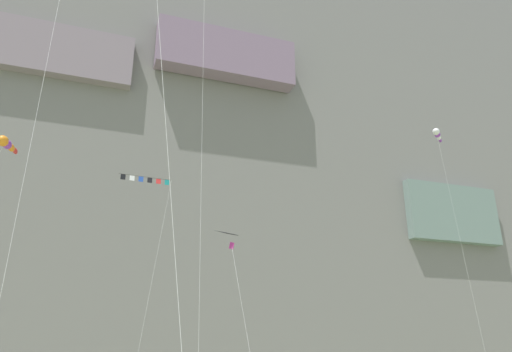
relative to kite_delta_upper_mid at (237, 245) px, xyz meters
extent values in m
cube|color=slate|center=(3.36, 32.01, 28.40)|extent=(180.00, 29.53, 76.71)
cube|color=gray|center=(-16.01, 17.53, 22.88)|extent=(17.54, 3.10, 6.00)
cube|color=slate|center=(3.36, 15.99, 26.05)|extent=(16.59, 2.18, 6.03)
cube|color=slate|center=(34.07, 17.20, 9.59)|extent=(13.67, 2.17, 7.52)
pyramid|color=black|center=(0.02, 0.03, 0.14)|extent=(2.00, 1.74, 0.35)
cube|color=#CC3399|center=(-0.22, 0.51, 0.04)|extent=(0.27, 0.47, 0.54)
cylinder|color=silver|center=(-0.20, -2.33, -4.90)|extent=(0.05, 5.69, 9.89)
cylinder|color=silver|center=(-12.26, -9.59, 2.69)|extent=(0.58, 7.12, 25.06)
cylinder|color=silver|center=(-4.10, -6.49, 3.57)|extent=(0.55, 5.22, 26.83)
ellipsoid|color=orange|center=(-16.13, 4.85, 7.37)|extent=(0.88, 1.05, 0.89)
ellipsoid|color=purple|center=(-16.01, 5.87, 7.53)|extent=(0.73, 1.01, 0.76)
ellipsoid|color=orange|center=(-15.88, 6.90, 7.70)|extent=(0.59, 0.97, 0.62)
ellipsoid|color=red|center=(-15.76, 7.92, 7.87)|extent=(0.45, 0.93, 0.48)
ellipsoid|color=white|center=(22.80, 5.16, 14.29)|extent=(1.07, 1.06, 0.73)
ellipsoid|color=purple|center=(23.49, 5.79, 14.33)|extent=(0.98, 0.96, 0.61)
ellipsoid|color=white|center=(24.19, 6.42, 14.37)|extent=(0.88, 0.86, 0.48)
ellipsoid|color=purple|center=(24.88, 7.04, 14.41)|extent=(0.79, 0.76, 0.35)
cylinder|color=silver|center=(22.64, 3.80, 2.14)|extent=(0.75, 3.12, 23.97)
cylinder|color=black|center=(-5.59, 8.67, 7.16)|extent=(4.46, 0.28, 0.02)
cube|color=teal|center=(-3.73, 8.78, 6.91)|extent=(0.41, 0.08, 0.45)
cube|color=red|center=(-4.47, 8.73, 6.91)|extent=(0.41, 0.09, 0.45)
cube|color=black|center=(-5.22, 8.69, 6.91)|extent=(0.41, 0.07, 0.45)
cube|color=blue|center=(-5.96, 8.64, 6.91)|extent=(0.41, 0.07, 0.45)
cube|color=white|center=(-6.70, 8.60, 6.91)|extent=(0.41, 0.07, 0.45)
cube|color=black|center=(-7.45, 8.56, 6.91)|extent=(0.41, 0.08, 0.45)
cylinder|color=silver|center=(-4.63, 6.58, -1.34)|extent=(2.56, 4.45, 17.01)
camera|label=1|loc=(-9.33, -30.46, -6.47)|focal=33.31mm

